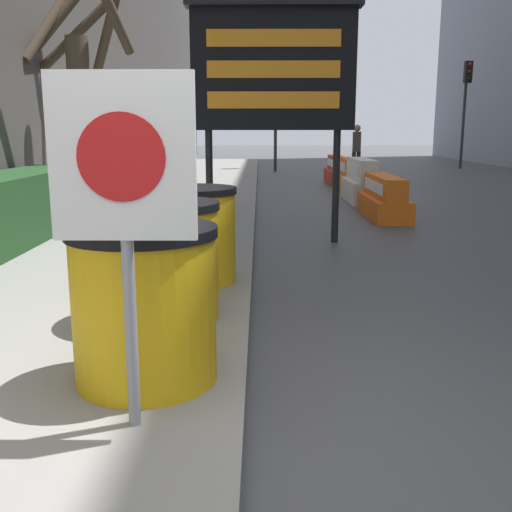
# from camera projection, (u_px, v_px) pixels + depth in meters

# --- Properties ---
(ground_plane) EXTENTS (120.00, 120.00, 0.00)m
(ground_plane) POSITION_uv_depth(u_px,v_px,m) (242.00, 483.00, 2.74)
(ground_plane) COLOR #474749
(bare_tree) EXTENTS (1.98, 2.01, 4.41)m
(bare_tree) POSITION_uv_depth(u_px,v_px,m) (83.00, 81.00, 10.18)
(bare_tree) COLOR #4C3D2D
(bare_tree) RESTS_ON sidewalk_left
(barrel_drum_foreground) EXTENTS (0.86, 0.86, 0.91)m
(barrel_drum_foreground) POSITION_uv_depth(u_px,v_px,m) (145.00, 304.00, 3.45)
(barrel_drum_foreground) COLOR yellow
(barrel_drum_foreground) RESTS_ON sidewalk_left
(barrel_drum_middle) EXTENTS (0.86, 0.86, 0.91)m
(barrel_drum_middle) POSITION_uv_depth(u_px,v_px,m) (165.00, 261.00, 4.59)
(barrel_drum_middle) COLOR yellow
(barrel_drum_middle) RESTS_ON sidewalk_left
(barrel_drum_back) EXTENTS (0.86, 0.86, 0.91)m
(barrel_drum_back) POSITION_uv_depth(u_px,v_px,m) (192.00, 235.00, 5.73)
(barrel_drum_back) COLOR yellow
(barrel_drum_back) RESTS_ON sidewalk_left
(warning_sign) EXTENTS (0.67, 0.08, 1.70)m
(warning_sign) POSITION_uv_depth(u_px,v_px,m) (124.00, 184.00, 2.73)
(warning_sign) COLOR gray
(warning_sign) RESTS_ON sidewalk_left
(message_board) EXTENTS (2.35, 0.36, 3.27)m
(message_board) POSITION_uv_depth(u_px,v_px,m) (273.00, 69.00, 8.10)
(message_board) COLOR black
(message_board) RESTS_ON ground_plane
(jersey_barrier_orange_far) EXTENTS (0.64, 2.14, 0.76)m
(jersey_barrier_orange_far) POSITION_uv_depth(u_px,v_px,m) (384.00, 199.00, 10.99)
(jersey_barrier_orange_far) COLOR orange
(jersey_barrier_orange_far) RESTS_ON ground_plane
(jersey_barrier_white) EXTENTS (0.64, 2.07, 0.95)m
(jersey_barrier_white) POSITION_uv_depth(u_px,v_px,m) (361.00, 183.00, 13.43)
(jersey_barrier_white) COLOR silver
(jersey_barrier_white) RESTS_ON ground_plane
(jersey_barrier_orange_near) EXTENTS (0.51, 1.73, 0.86)m
(jersey_barrier_orange_near) POSITION_uv_depth(u_px,v_px,m) (347.00, 177.00, 15.56)
(jersey_barrier_orange_near) COLOR orange
(jersey_barrier_orange_near) RESTS_ON ground_plane
(jersey_barrier_red_striped) EXTENTS (0.54, 1.87, 0.82)m
(jersey_barrier_red_striped) POSITION_uv_depth(u_px,v_px,m) (336.00, 171.00, 17.84)
(jersey_barrier_red_striped) COLOR red
(jersey_barrier_red_striped) RESTS_ON ground_plane
(traffic_cone_near) EXTENTS (0.41, 0.41, 0.73)m
(traffic_cone_near) POSITION_uv_depth(u_px,v_px,m) (401.00, 193.00, 11.82)
(traffic_cone_near) COLOR black
(traffic_cone_near) RESTS_ON ground_plane
(traffic_cone_mid) EXTENTS (0.37, 0.37, 0.66)m
(traffic_cone_mid) POSITION_uv_depth(u_px,v_px,m) (362.00, 169.00, 19.81)
(traffic_cone_mid) COLOR black
(traffic_cone_mid) RESTS_ON ground_plane
(traffic_cone_far) EXTENTS (0.33, 0.33, 0.60)m
(traffic_cone_far) POSITION_uv_depth(u_px,v_px,m) (399.00, 205.00, 10.49)
(traffic_cone_far) COLOR black
(traffic_cone_far) RESTS_ON ground_plane
(traffic_light_near_curb) EXTENTS (0.28, 0.45, 4.49)m
(traffic_light_near_curb) POSITION_uv_depth(u_px,v_px,m) (276.00, 85.00, 22.54)
(traffic_light_near_curb) COLOR #2D2D30
(traffic_light_near_curb) RESTS_ON ground_plane
(traffic_light_far_side) EXTENTS (0.28, 0.45, 4.26)m
(traffic_light_far_side) POSITION_uv_depth(u_px,v_px,m) (466.00, 92.00, 24.12)
(traffic_light_far_side) COLOR #2D2D30
(traffic_light_far_side) RESTS_ON ground_plane
(pedestrian_worker) EXTENTS (0.34, 0.49, 1.75)m
(pedestrian_worker) POSITION_uv_depth(u_px,v_px,m) (357.00, 146.00, 20.25)
(pedestrian_worker) COLOR #333338
(pedestrian_worker) RESTS_ON ground_plane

